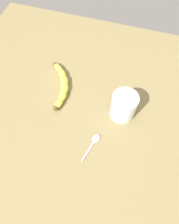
# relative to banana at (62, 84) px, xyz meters

# --- Properties ---
(wooden_tabletop) EXTENTS (1.20, 1.20, 0.03)m
(wooden_tabletop) POSITION_rel_banana_xyz_m (-0.16, -0.14, -0.03)
(wooden_tabletop) COLOR olive
(wooden_tabletop) RESTS_ON ground
(banana) EXTENTS (0.22, 0.11, 0.03)m
(banana) POSITION_rel_banana_xyz_m (0.00, 0.00, 0.00)
(banana) COLOR #E0E044
(banana) RESTS_ON wooden_tabletop
(smoothie_glass) EXTENTS (0.09, 0.09, 0.11)m
(smoothie_glass) POSITION_rel_banana_xyz_m (-0.05, -0.26, 0.04)
(smoothie_glass) COLOR silver
(smoothie_glass) RESTS_ON wooden_tabletop
(teaspoon) EXTENTS (0.11, 0.04, 0.01)m
(teaspoon) POSITION_rel_banana_xyz_m (-0.18, -0.19, -0.01)
(teaspoon) COLOR silver
(teaspoon) RESTS_ON wooden_tabletop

